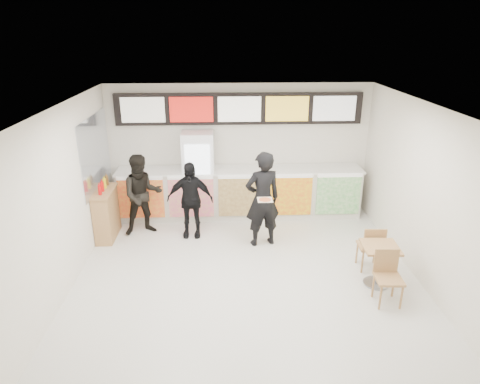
{
  "coord_description": "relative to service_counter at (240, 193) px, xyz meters",
  "views": [
    {
      "loc": [
        -0.4,
        -6.11,
        4.15
      ],
      "look_at": [
        -0.08,
        1.2,
        1.32
      ],
      "focal_mm": 32.0,
      "sensor_mm": 36.0,
      "label": 1
    }
  ],
  "objects": [
    {
      "name": "floor",
      "position": [
        -0.0,
        -3.09,
        -0.57
      ],
      "size": [
        7.0,
        7.0,
        0.0
      ],
      "primitive_type": "plane",
      "color": "beige",
      "rests_on": "ground"
    },
    {
      "name": "ceiling",
      "position": [
        -0.0,
        -3.09,
        2.43
      ],
      "size": [
        7.0,
        7.0,
        0.0
      ],
      "primitive_type": "plane",
      "rotation": [
        3.14,
        0.0,
        0.0
      ],
      "color": "white",
      "rests_on": "wall_back"
    },
    {
      "name": "wall_back",
      "position": [
        -0.0,
        0.41,
        0.93
      ],
      "size": [
        6.0,
        0.0,
        6.0
      ],
      "primitive_type": "plane",
      "rotation": [
        1.57,
        0.0,
        0.0
      ],
      "color": "silver",
      "rests_on": "floor"
    },
    {
      "name": "wall_left",
      "position": [
        -3.0,
        -3.09,
        0.93
      ],
      "size": [
        0.0,
        7.0,
        7.0
      ],
      "primitive_type": "plane",
      "rotation": [
        1.57,
        0.0,
        1.57
      ],
      "color": "silver",
      "rests_on": "floor"
    },
    {
      "name": "wall_right",
      "position": [
        3.0,
        -3.09,
        0.93
      ],
      "size": [
        0.0,
        7.0,
        7.0
      ],
      "primitive_type": "plane",
      "rotation": [
        1.57,
        0.0,
        -1.57
      ],
      "color": "silver",
      "rests_on": "floor"
    },
    {
      "name": "service_counter",
      "position": [
        0.0,
        0.0,
        0.0
      ],
      "size": [
        5.56,
        0.77,
        1.14
      ],
      "color": "silver",
      "rests_on": "floor"
    },
    {
      "name": "menu_board",
      "position": [
        0.0,
        0.32,
        1.88
      ],
      "size": [
        5.5,
        0.14,
        0.7
      ],
      "color": "black",
      "rests_on": "wall_back"
    },
    {
      "name": "drinks_fridge",
      "position": [
        -0.93,
        0.02,
        0.43
      ],
      "size": [
        0.7,
        0.67,
        2.0
      ],
      "color": "white",
      "rests_on": "floor"
    },
    {
      "name": "mirror_panel",
      "position": [
        -2.99,
        -0.64,
        1.18
      ],
      "size": [
        0.01,
        2.0,
        1.5
      ],
      "primitive_type": "cube",
      "color": "#B2B7BF",
      "rests_on": "wall_left"
    },
    {
      "name": "customer_main",
      "position": [
        0.38,
        -1.43,
        0.4
      ],
      "size": [
        0.81,
        0.63,
        1.95
      ],
      "primitive_type": "imported",
      "rotation": [
        0.0,
        0.0,
        3.4
      ],
      "color": "black",
      "rests_on": "floor"
    },
    {
      "name": "customer_left",
      "position": [
        -2.08,
        -0.81,
        0.3
      ],
      "size": [
        1.0,
        0.88,
        1.74
      ],
      "primitive_type": "imported",
      "rotation": [
        0.0,
        0.0,
        0.3
      ],
      "color": "black",
      "rests_on": "floor"
    },
    {
      "name": "customer_mid",
      "position": [
        -1.08,
        -0.99,
        0.24
      ],
      "size": [
        0.98,
        0.45,
        1.63
      ],
      "primitive_type": "imported",
      "rotation": [
        0.0,
        0.0,
        -0.06
      ],
      "color": "black",
      "rests_on": "floor"
    },
    {
      "name": "pizza_slice",
      "position": [
        0.38,
        -1.88,
        0.58
      ],
      "size": [
        0.36,
        0.36,
        0.02
      ],
      "color": "beige",
      "rests_on": "customer_main"
    },
    {
      "name": "cafe_table",
      "position": [
        2.22,
        -2.99,
        -0.06
      ],
      "size": [
        0.62,
        1.51,
        0.87
      ],
      "rotation": [
        0.0,
        0.0,
        -0.05
      ],
      "color": "#AD794F",
      "rests_on": "floor"
    },
    {
      "name": "condiment_ledge",
      "position": [
        -2.82,
        -0.98,
        -0.04
      ],
      "size": [
        0.38,
        0.94,
        1.25
      ],
      "color": "#AD794F",
      "rests_on": "floor"
    }
  ]
}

